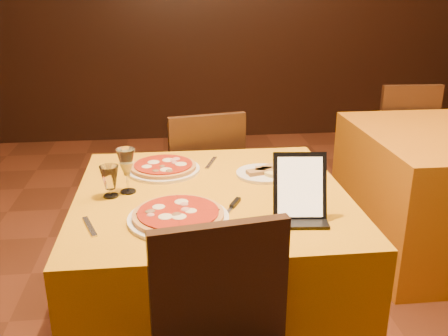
{
  "coord_description": "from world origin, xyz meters",
  "views": [
    {
      "loc": [
        -0.31,
        -1.7,
        1.55
      ],
      "look_at": [
        -0.1,
        0.16,
        0.86
      ],
      "focal_mm": 40.0,
      "sensor_mm": 36.0,
      "label": 1
    }
  ],
  "objects": [
    {
      "name": "wall_back",
      "position": [
        0.0,
        3.5,
        1.4
      ],
      "size": [
        6.0,
        0.01,
        2.8
      ],
      "primitive_type": "cube",
      "color": "black",
      "rests_on": "floor"
    },
    {
      "name": "main_table",
      "position": [
        -0.15,
        0.18,
        0.38
      ],
      "size": [
        1.1,
        1.1,
        0.75
      ],
      "primitive_type": "cube",
      "color": "orange",
      "rests_on": "floor"
    },
    {
      "name": "chair_main_far",
      "position": [
        -0.15,
        1.02,
        0.46
      ],
      "size": [
        0.57,
        0.57,
        0.91
      ],
      "primitive_type": null,
      "rotation": [
        0.0,
        0.0,
        3.34
      ],
      "color": "black",
      "rests_on": "floor"
    },
    {
      "name": "chair_side_far",
      "position": [
        1.36,
        1.7,
        0.46
      ],
      "size": [
        0.4,
        0.4,
        0.91
      ],
      "primitive_type": null,
      "rotation": [
        0.0,
        0.0,
        3.1
      ],
      "color": "#2F200F",
      "rests_on": "floor"
    },
    {
      "name": "pizza_near",
      "position": [
        -0.29,
        -0.06,
        0.77
      ],
      "size": [
        0.37,
        0.37,
        0.03
      ],
      "rotation": [
        0.0,
        0.0,
        -0.06
      ],
      "color": "white",
      "rests_on": "main_table"
    },
    {
      "name": "pizza_far",
      "position": [
        -0.34,
        0.45,
        0.77
      ],
      "size": [
        0.33,
        0.33,
        0.03
      ],
      "rotation": [
        0.0,
        0.0,
        -0.1
      ],
      "color": "white",
      "rests_on": "main_table"
    },
    {
      "name": "cutlet_dish",
      "position": [
        0.1,
        0.35,
        0.76
      ],
      "size": [
        0.24,
        0.24,
        0.03
      ],
      "rotation": [
        0.0,
        0.0,
        0.03
      ],
      "color": "white",
      "rests_on": "main_table"
    },
    {
      "name": "wine_glass",
      "position": [
        -0.48,
        0.22,
        0.84
      ],
      "size": [
        0.09,
        0.09,
        0.19
      ],
      "primitive_type": null,
      "rotation": [
        0.0,
        0.0,
        0.3
      ],
      "color": "#E1DE80",
      "rests_on": "main_table"
    },
    {
      "name": "water_glass",
      "position": [
        -0.55,
        0.18,
        0.81
      ],
      "size": [
        0.08,
        0.08,
        0.13
      ],
      "primitive_type": null,
      "rotation": [
        0.0,
        0.0,
        -0.35
      ],
      "color": "white",
      "rests_on": "main_table"
    },
    {
      "name": "tablet",
      "position": [
        0.15,
        -0.08,
        0.87
      ],
      "size": [
        0.2,
        0.12,
        0.23
      ],
      "primitive_type": "cube",
      "rotation": [
        -0.35,
        0.0,
        -0.1
      ],
      "color": "black",
      "rests_on": "main_table"
    },
    {
      "name": "knife",
      "position": [
        -0.1,
        -0.03,
        0.75
      ],
      "size": [
        0.1,
        0.18,
        0.01
      ],
      "primitive_type": "cube",
      "rotation": [
        0.0,
        0.0,
        1.1
      ],
      "color": "silver",
      "rests_on": "main_table"
    },
    {
      "name": "fork_near",
      "position": [
        -0.6,
        -0.09,
        0.75
      ],
      "size": [
        0.07,
        0.16,
        0.01
      ],
      "primitive_type": "cube",
      "rotation": [
        0.0,
        0.0,
        1.92
      ],
      "color": "#A3A4AA",
      "rests_on": "main_table"
    },
    {
      "name": "fork_far",
      "position": [
        -0.12,
        0.53,
        0.75
      ],
      "size": [
        0.07,
        0.17,
        0.01
      ],
      "primitive_type": "cube",
      "rotation": [
        0.0,
        0.0,
        1.24
      ],
      "color": "#AFB1B6",
      "rests_on": "main_table"
    }
  ]
}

